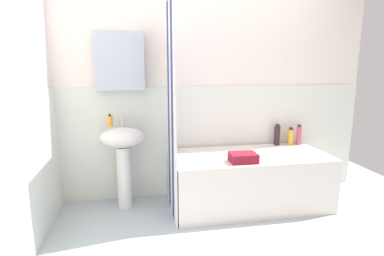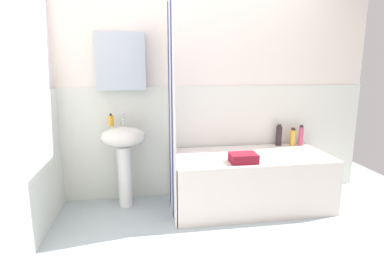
{
  "view_description": "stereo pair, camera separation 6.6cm",
  "coord_description": "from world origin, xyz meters",
  "px_view_note": "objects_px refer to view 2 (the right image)",
  "views": [
    {
      "loc": [
        -0.74,
        -1.97,
        1.42
      ],
      "look_at": [
        -0.25,
        0.74,
        0.86
      ],
      "focal_mm": 28.72,
      "sensor_mm": 36.0,
      "label": 1
    },
    {
      "loc": [
        -0.67,
        -1.98,
        1.42
      ],
      "look_at": [
        -0.25,
        0.74,
        0.86
      ],
      "focal_mm": 28.72,
      "sensor_mm": 36.0,
      "label": 2
    }
  ],
  "objects_px": {
    "body_wash_bottle": "(301,136)",
    "bathtub": "(250,180)",
    "conditioner_bottle": "(279,135)",
    "lotion_bottle": "(293,137)",
    "sink": "(124,149)",
    "soap_dispenser": "(111,121)",
    "towel_folded": "(243,158)"
  },
  "relations": [
    {
      "from": "body_wash_bottle",
      "to": "conditioner_bottle",
      "type": "relative_size",
      "value": 0.97
    },
    {
      "from": "conditioner_bottle",
      "to": "sink",
      "type": "bearing_deg",
      "value": -175.57
    },
    {
      "from": "body_wash_bottle",
      "to": "lotion_bottle",
      "type": "relative_size",
      "value": 1.16
    },
    {
      "from": "sink",
      "to": "lotion_bottle",
      "type": "distance_m",
      "value": 1.85
    },
    {
      "from": "soap_dispenser",
      "to": "body_wash_bottle",
      "type": "xyz_separation_m",
      "value": [
        2.05,
        0.03,
        -0.23
      ]
    },
    {
      "from": "sink",
      "to": "conditioner_bottle",
      "type": "bearing_deg",
      "value": 4.43
    },
    {
      "from": "lotion_bottle",
      "to": "body_wash_bottle",
      "type": "bearing_deg",
      "value": -5.3
    },
    {
      "from": "body_wash_bottle",
      "to": "towel_folded",
      "type": "height_order",
      "value": "body_wash_bottle"
    },
    {
      "from": "soap_dispenser",
      "to": "lotion_bottle",
      "type": "relative_size",
      "value": 0.64
    },
    {
      "from": "soap_dispenser",
      "to": "towel_folded",
      "type": "xyz_separation_m",
      "value": [
        1.22,
        -0.47,
        -0.3
      ]
    },
    {
      "from": "sink",
      "to": "body_wash_bottle",
      "type": "bearing_deg",
      "value": 2.86
    },
    {
      "from": "conditioner_bottle",
      "to": "lotion_bottle",
      "type": "bearing_deg",
      "value": -9.49
    },
    {
      "from": "sink",
      "to": "body_wash_bottle",
      "type": "relative_size",
      "value": 3.61
    },
    {
      "from": "sink",
      "to": "lotion_bottle",
      "type": "relative_size",
      "value": 4.17
    },
    {
      "from": "lotion_bottle",
      "to": "soap_dispenser",
      "type": "bearing_deg",
      "value": -178.85
    },
    {
      "from": "bathtub",
      "to": "conditioner_bottle",
      "type": "bearing_deg",
      "value": 35.5
    },
    {
      "from": "body_wash_bottle",
      "to": "lotion_bottle",
      "type": "xyz_separation_m",
      "value": [
        -0.09,
        0.01,
        -0.02
      ]
    },
    {
      "from": "lotion_bottle",
      "to": "conditioner_bottle",
      "type": "distance_m",
      "value": 0.16
    },
    {
      "from": "bathtub",
      "to": "towel_folded",
      "type": "distance_m",
      "value": 0.41
    },
    {
      "from": "conditioner_bottle",
      "to": "towel_folded",
      "type": "relative_size",
      "value": 0.95
    },
    {
      "from": "lotion_bottle",
      "to": "towel_folded",
      "type": "xyz_separation_m",
      "value": [
        -0.74,
        -0.51,
        -0.05
      ]
    },
    {
      "from": "lotion_bottle",
      "to": "conditioner_bottle",
      "type": "height_order",
      "value": "conditioner_bottle"
    },
    {
      "from": "bathtub",
      "to": "lotion_bottle",
      "type": "xyz_separation_m",
      "value": [
        0.59,
        0.28,
        0.36
      ]
    },
    {
      "from": "bathtub",
      "to": "body_wash_bottle",
      "type": "xyz_separation_m",
      "value": [
        0.68,
        0.27,
        0.38
      ]
    },
    {
      "from": "lotion_bottle",
      "to": "conditioner_bottle",
      "type": "xyz_separation_m",
      "value": [
        -0.15,
        0.03,
        0.02
      ]
    },
    {
      "from": "bathtub",
      "to": "conditioner_bottle",
      "type": "distance_m",
      "value": 0.66
    },
    {
      "from": "bathtub",
      "to": "conditioner_bottle",
      "type": "relative_size",
      "value": 6.57
    },
    {
      "from": "bathtub",
      "to": "body_wash_bottle",
      "type": "distance_m",
      "value": 0.82
    },
    {
      "from": "sink",
      "to": "towel_folded",
      "type": "relative_size",
      "value": 3.31
    },
    {
      "from": "lotion_bottle",
      "to": "towel_folded",
      "type": "relative_size",
      "value": 0.8
    },
    {
      "from": "soap_dispenser",
      "to": "towel_folded",
      "type": "height_order",
      "value": "soap_dispenser"
    },
    {
      "from": "body_wash_bottle",
      "to": "bathtub",
      "type": "bearing_deg",
      "value": -157.99
    }
  ]
}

